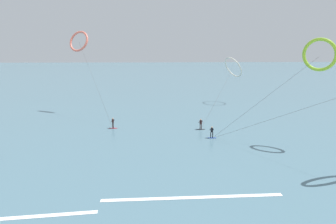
{
  "coord_description": "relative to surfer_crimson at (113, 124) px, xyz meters",
  "views": [
    {
      "loc": [
        -1.3,
        -12.32,
        13.25
      ],
      "look_at": [
        0.0,
        22.01,
        5.56
      ],
      "focal_mm": 32.94,
      "sensor_mm": 36.0,
      "label": 1
    }
  ],
  "objects": [
    {
      "name": "surfer_charcoal",
      "position": [
        13.76,
        -1.15,
        0.0
      ],
      "size": [
        1.4,
        0.72,
        1.7
      ],
      "rotation": [
        0.0,
        0.0,
        2.19
      ],
      "color": "black",
      "rests_on": "ground"
    },
    {
      "name": "sea_water",
      "position": [
        8.21,
        72.06,
        -0.78
      ],
      "size": [
        400.0,
        200.0,
        0.08
      ],
      "primitive_type": "cube",
      "color": "slate",
      "rests_on": "ground"
    },
    {
      "name": "surfer_crimson",
      "position": [
        0.0,
        0.0,
        0.0
      ],
      "size": [
        1.4,
        0.69,
        1.7
      ],
      "rotation": [
        0.0,
        0.0,
        2.0
      ],
      "color": "red",
      "rests_on": "ground"
    },
    {
      "name": "kite_ivory",
      "position": [
        23.92,
        20.69,
        7.23
      ],
      "size": [
        12.51,
        24.76,
        10.32
      ],
      "rotation": [
        0.0,
        0.0,
        2.02
      ],
      "color": "silver",
      "rests_on": "ground"
    },
    {
      "name": "kite_lime",
      "position": [
        26.96,
        -9.62,
        11.04
      ],
      "size": [
        14.12,
        5.78,
        13.96
      ],
      "rotation": [
        0.0,
        0.0,
        2.37
      ],
      "color": "#8CC62D",
      "rests_on": "ground"
    },
    {
      "name": "kite_coral",
      "position": [
        -7.84,
        13.65,
        12.77
      ],
      "size": [
        10.18,
        15.48,
        15.62
      ],
      "rotation": [
        0.0,
        0.0,
        5.84
      ],
      "color": "#EA7260",
      "rests_on": "ground"
    },
    {
      "name": "surfer_cobalt",
      "position": [
        14.7,
        -5.64,
        0.0
      ],
      "size": [
        1.4,
        0.61,
        1.7
      ],
      "rotation": [
        0.0,
        0.0,
        6.12
      ],
      "color": "#2647B7",
      "rests_on": "ground"
    },
    {
      "name": "wave_crest_far",
      "position": [
        10.01,
        -22.83,
        -0.76
      ],
      "size": [
        15.93,
        1.0,
        0.12
      ],
      "primitive_type": "cube",
      "rotation": [
        0.0,
        0.0,
        0.03
      ],
      "color": "white",
      "rests_on": "ground"
    }
  ]
}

